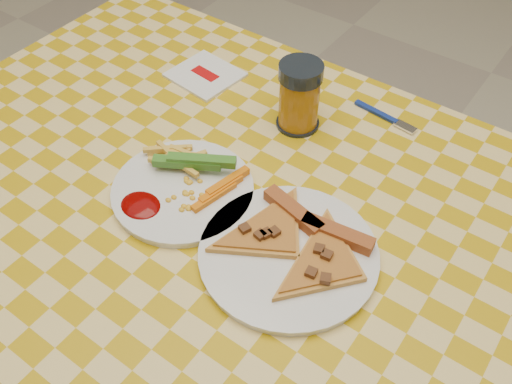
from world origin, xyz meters
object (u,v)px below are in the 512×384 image
plate_right (288,255)px  drink_glass (299,97)px  table (237,243)px  plate_left (183,191)px

plate_right → drink_glass: (-0.15, 0.26, 0.06)m
drink_glass → plate_right: bearing=-59.8°
table → plate_left: plate_left is taller
drink_glass → table: bearing=-81.0°
plate_right → plate_left: bearing=177.8°
table → plate_left: bearing=-170.8°
table → drink_glass: size_ratio=10.11×
plate_left → plate_right: bearing=-2.2°
table → plate_right: (0.11, -0.02, 0.08)m
table → plate_right: 0.14m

